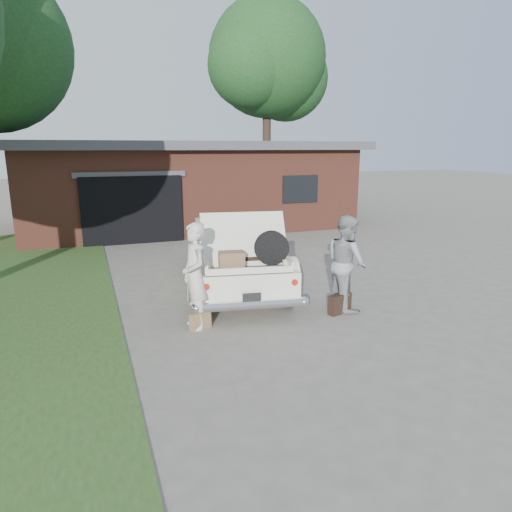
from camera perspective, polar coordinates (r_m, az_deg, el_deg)
name	(u,v)px	position (r m, az deg, el deg)	size (l,w,h in m)	color
ground	(268,322)	(8.36, 1.46, -8.26)	(90.00, 90.00, 0.00)	gray
house	(185,183)	(19.13, -8.82, 9.03)	(12.80, 7.80, 3.30)	brown
tree_right	(269,65)	(25.25, 1.59, 22.80)	(6.83, 5.94, 10.49)	#38281E
sedan	(234,255)	(10.27, -2.77, 0.09)	(2.76, 5.19, 1.88)	silver
woman_left	(195,276)	(7.92, -7.64, -2.49)	(0.68, 0.45, 1.86)	beige
woman_right	(346,262)	(8.96, 11.24, -0.79)	(0.90, 0.70, 1.86)	gray
suitcase_left	(200,321)	(8.08, -6.98, -8.01)	(0.38, 0.12, 0.30)	#916D49
suitcase_right	(340,304)	(8.86, 10.43, -5.89)	(0.49, 0.16, 0.38)	black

